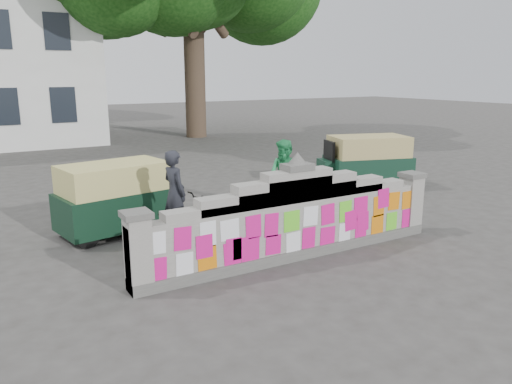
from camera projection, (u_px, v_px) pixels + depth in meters
ground at (296, 257)px, 9.46m from camera, size 100.00×100.00×0.00m
parapet_wall at (296, 219)px, 9.28m from camera, size 6.48×0.44×2.01m
cyclist_bike at (176, 222)px, 9.98m from camera, size 1.99×0.96×1.00m
cyclist_rider at (175, 205)px, 9.90m from camera, size 0.50×0.68×1.70m
pedestrian at (285, 177)px, 12.16m from camera, size 0.98×1.09×1.84m
rickshaw_left at (118, 197)px, 10.80m from camera, size 2.84×1.68×1.53m
rickshaw_right at (366, 161)px, 15.03m from camera, size 2.93×1.97×1.57m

